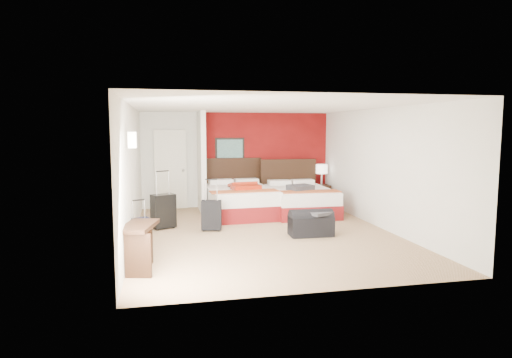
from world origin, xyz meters
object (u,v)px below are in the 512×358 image
object	(u,v)px
nightstand	(321,195)
duffel_bag	(311,225)
suitcase_navy	(139,234)
suitcase_black	(163,212)
bed_right	(300,201)
red_suitcase_open	(244,186)
suitcase_charcoal	(211,216)
bed_left	(239,201)
table_lamp	(322,175)
desk	(139,247)

from	to	relation	value
nightstand	duffel_bag	size ratio (longest dim) A/B	0.68
nightstand	suitcase_navy	xyz separation A→B (m)	(-4.61, -3.38, -0.04)
suitcase_navy	duffel_bag	distance (m)	3.22
nightstand	suitcase_black	size ratio (longest dim) A/B	0.82
bed_right	suitcase_navy	world-z (taller)	bed_right
red_suitcase_open	bed_right	bearing A→B (deg)	-10.32
duffel_bag	bed_right	bearing A→B (deg)	79.49
suitcase_charcoal	duffel_bag	bearing A→B (deg)	-13.16
suitcase_charcoal	suitcase_navy	size ratio (longest dim) A/B	1.20
suitcase_navy	duffel_bag	xyz separation A→B (m)	(3.22, 0.22, -0.03)
duffel_bag	red_suitcase_open	bearing A→B (deg)	113.52
suitcase_black	bed_left	bearing A→B (deg)	8.00
red_suitcase_open	table_lamp	distance (m)	2.45
nightstand	table_lamp	xyz separation A→B (m)	(0.00, 0.00, 0.56)
red_suitcase_open	suitcase_navy	size ratio (longest dim) A/B	1.81
suitcase_charcoal	duffel_bag	size ratio (longest dim) A/B	0.71
table_lamp	suitcase_charcoal	distance (m)	4.03
duffel_bag	nightstand	bearing A→B (deg)	68.32
suitcase_navy	nightstand	bearing A→B (deg)	13.36
table_lamp	suitcase_black	xyz separation A→B (m)	(-4.19, -1.95, -0.50)
red_suitcase_open	duffel_bag	xyz separation A→B (m)	(0.90, -2.28, -0.50)
bed_left	suitcase_charcoal	distance (m)	1.77
suitcase_black	suitcase_charcoal	world-z (taller)	suitcase_black
table_lamp	suitcase_black	size ratio (longest dim) A/B	0.80
red_suitcase_open	suitcase_navy	distance (m)	3.44
bed_right	suitcase_charcoal	xyz separation A→B (m)	(-2.34, -1.40, -0.02)
bed_left	suitcase_black	xyz separation A→B (m)	(-1.81, -1.17, 0.02)
suitcase_black	duffel_bag	size ratio (longest dim) A/B	0.83
red_suitcase_open	suitcase_navy	world-z (taller)	red_suitcase_open
suitcase_black	suitcase_navy	world-z (taller)	suitcase_black
duffel_bag	desk	size ratio (longest dim) A/B	1.01
suitcase_navy	duffel_bag	world-z (taller)	suitcase_navy
suitcase_black	suitcase_navy	xyz separation A→B (m)	(-0.41, -1.43, -0.10)
suitcase_black	desk	xyz separation A→B (m)	(-0.35, -2.70, -0.00)
red_suitcase_open	desk	size ratio (longest dim) A/B	1.07
red_suitcase_open	desk	world-z (taller)	red_suitcase_open
duffel_bag	table_lamp	bearing A→B (deg)	68.32
duffel_bag	suitcase_charcoal	bearing A→B (deg)	158.03
desk	nightstand	bearing A→B (deg)	59.53
red_suitcase_open	nightstand	xyz separation A→B (m)	(2.29, 0.88, -0.43)
red_suitcase_open	suitcase_charcoal	distance (m)	1.79
bed_right	nightstand	bearing A→B (deg)	47.89
table_lamp	desk	world-z (taller)	table_lamp
table_lamp	duffel_bag	xyz separation A→B (m)	(-1.39, -3.16, -0.63)
table_lamp	bed_left	bearing A→B (deg)	-161.85
red_suitcase_open	bed_left	bearing A→B (deg)	127.06
bed_right	suitcase_charcoal	bearing A→B (deg)	-147.64
suitcase_black	suitcase_charcoal	bearing A→B (deg)	-47.14
suitcase_black	duffel_bag	bearing A→B (deg)	-48.28
table_lamp	duffel_bag	world-z (taller)	table_lamp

